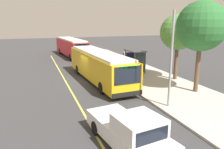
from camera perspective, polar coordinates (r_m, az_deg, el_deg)
The scene contains 13 objects.
ground_plane at distance 22.68m, azimuth -6.26°, elevation -1.44°, with size 120.00×120.00×0.00m, color #38383A.
sidewalk_curb at distance 24.68m, azimuth 7.41°, elevation -0.05°, with size 44.00×6.40×0.15m, color #B7B2A8.
lane_stripe_center at distance 22.30m, azimuth -11.76°, elevation -1.90°, with size 36.00×0.14×0.01m, color #E0D64C.
transit_bus_main at distance 21.90m, azimuth -3.37°, elevation 2.43°, with size 12.62×3.36×2.95m.
transit_bus_second at distance 38.24m, azimuth -10.42°, elevation 7.04°, with size 12.16×3.65×2.95m.
pickup_truck at distance 10.74m, azimuth 4.57°, elevation -14.25°, with size 5.64×2.80×1.85m.
bus_shelter at distance 25.73m, azimuth 6.07°, elevation 4.73°, with size 2.90×1.60×2.48m.
waiting_bench at distance 25.78m, azimuth 6.00°, elevation 1.85°, with size 1.60×0.48×0.95m.
route_sign_post at distance 22.32m, azimuth 3.03°, elevation 3.53°, with size 0.44×0.08×2.80m.
pedestrian_commuter at distance 26.55m, azimuth 0.41°, elevation 3.33°, with size 0.24×0.40×1.69m.
street_tree_near_shelter at distance 18.95m, azimuth 21.98°, elevation 11.37°, with size 3.92×3.92×7.28m.
street_tree_upstreet at distance 22.63m, azimuth 16.61°, elevation 10.33°, with size 3.44×3.44×6.38m.
utility_pole at distance 15.11m, azimuth 14.96°, elevation 3.57°, with size 0.16×0.16×6.40m, color gray.
Camera 1 is at (21.34, -4.96, 5.88)m, focal length 35.55 mm.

